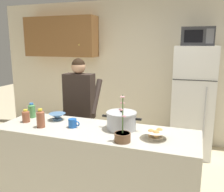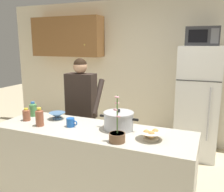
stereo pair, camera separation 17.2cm
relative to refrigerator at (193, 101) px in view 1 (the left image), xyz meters
name	(u,v)px [view 1 (the left image)]	position (x,y,z in m)	size (l,w,h in m)	color
back_wall_unit	(129,65)	(-1.22, 0.41, 0.52)	(6.00, 0.48, 2.60)	beige
kitchen_island	(95,169)	(-0.95, -1.85, -0.43)	(2.14, 0.68, 0.92)	#BCB7A8
refrigerator	(193,101)	(0.00, 0.00, 0.00)	(0.64, 0.68, 1.77)	white
microwave	(198,37)	(0.00, -0.02, 1.03)	(0.48, 0.37, 0.28)	#2D2D30
person_near_pot	(80,102)	(-1.49, -1.12, 0.12)	(0.50, 0.42, 1.61)	black
cooking_pot	(121,121)	(-0.68, -1.75, 0.13)	(0.43, 0.32, 0.22)	#ADAFB5
coffee_mug	(73,123)	(-1.19, -1.87, 0.08)	(0.13, 0.09, 0.10)	#1E59B2
bread_bowl	(155,134)	(-0.30, -1.89, 0.08)	(0.26, 0.26, 0.10)	beige
empty_bowl	(57,116)	(-1.49, -1.69, 0.08)	(0.20, 0.20, 0.08)	#4C7299
bottle_near_edge	(26,116)	(-1.79, -1.88, 0.11)	(0.09, 0.09, 0.15)	brown
bottle_mid_counter	(32,110)	(-1.84, -1.71, 0.12)	(0.09, 0.09, 0.18)	#4C8C4C
bottle_far_corner	(41,118)	(-1.52, -1.98, 0.13)	(0.09, 0.09, 0.21)	brown
potted_orchid	(122,135)	(-0.57, -2.07, 0.10)	(0.15, 0.15, 0.44)	brown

